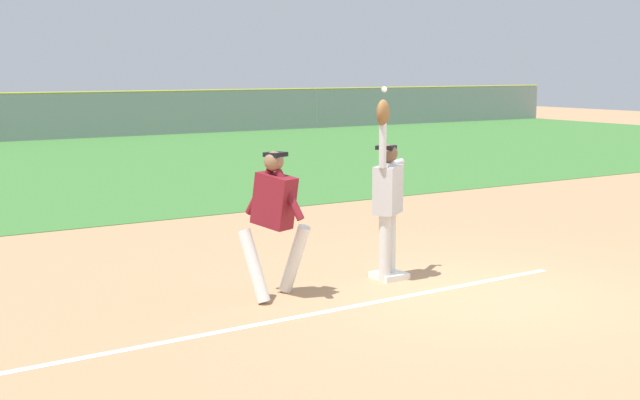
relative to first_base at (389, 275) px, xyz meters
The scene contains 9 objects.
ground_plane 1.17m from the first_base, 72.54° to the right, with size 77.69×77.69×0.00m, color tan.
outfield_grass 14.75m from the first_base, 88.64° to the left, with size 55.10×18.45×0.01m, color #3D7533.
chalk_foul_line 4.10m from the first_base, 167.32° to the right, with size 12.00×0.10×0.01m, color white.
first_base is the anchor object (origin of this frame).
fielder 1.08m from the first_base, 154.02° to the right, with size 0.80×0.59×2.28m.
runner 1.94m from the first_base, behind, with size 0.88×0.81×1.72m.
baseball 2.36m from the first_base, 77.60° to the left, with size 0.07×0.07×0.07m, color white.
parked_car_blue 28.24m from the first_base, 85.78° to the left, with size 4.54×2.40×1.25m.
parked_car_tan 28.56m from the first_base, 73.51° to the left, with size 4.53×2.37×1.25m.
Camera 1 is at (-6.85, -7.41, 2.65)m, focal length 48.33 mm.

